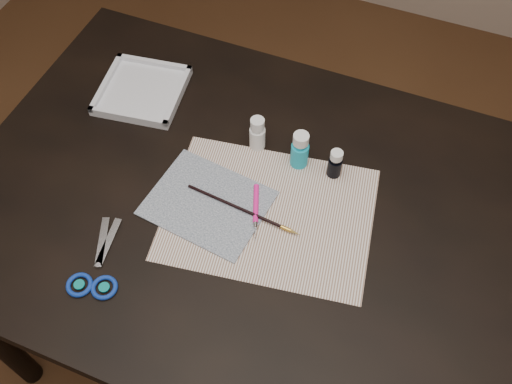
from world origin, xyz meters
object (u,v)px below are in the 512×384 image
at_px(canvas, 207,203).
at_px(paint_bottle_white, 257,133).
at_px(paper, 269,214).
at_px(paint_bottle_navy, 335,164).
at_px(paint_bottle_cyan, 300,150).
at_px(scissors, 97,257).
at_px(palette_tray, 142,90).

xyz_separation_m(canvas, paint_bottle_white, (0.04, 0.19, 0.04)).
height_order(paper, paint_bottle_navy, paint_bottle_navy).
xyz_separation_m(paint_bottle_white, paint_bottle_cyan, (0.11, -0.01, 0.00)).
distance_m(paper, paint_bottle_white, 0.19).
xyz_separation_m(paint_bottle_navy, scissors, (-0.38, -0.38, -0.03)).
bearing_deg(paint_bottle_navy, paint_bottle_white, 176.66).
xyz_separation_m(paper, scissors, (-0.28, -0.23, 0.00)).
bearing_deg(paint_bottle_white, paint_bottle_navy, -3.34).
height_order(paint_bottle_cyan, paint_bottle_navy, paint_bottle_cyan).
bearing_deg(paint_bottle_cyan, canvas, -129.29).
height_order(paint_bottle_navy, palette_tray, paint_bottle_navy).
xyz_separation_m(canvas, paint_bottle_navy, (0.23, 0.18, 0.03)).
relative_size(paint_bottle_cyan, paint_bottle_navy, 1.27).
bearing_deg(palette_tray, paper, -26.66).
height_order(canvas, palette_tray, palette_tray).
bearing_deg(paint_bottle_navy, scissors, -134.81).
bearing_deg(canvas, paint_bottle_cyan, 50.71).
height_order(paper, canvas, canvas).
relative_size(canvas, paint_bottle_navy, 3.24).
height_order(paint_bottle_cyan, palette_tray, paint_bottle_cyan).
bearing_deg(paper, paint_bottle_white, 119.51).
distance_m(paint_bottle_cyan, palette_tray, 0.44).
xyz_separation_m(paint_bottle_cyan, scissors, (-0.30, -0.38, -0.04)).
distance_m(paper, palette_tray, 0.47).
relative_size(paint_bottle_white, paint_bottle_navy, 1.16).
xyz_separation_m(paper, paint_bottle_cyan, (0.01, 0.15, 0.05)).
distance_m(paper, paint_bottle_cyan, 0.16).
relative_size(paint_bottle_cyan, scissors, 0.47).
relative_size(paint_bottle_white, palette_tray, 0.45).
relative_size(canvas, palette_tray, 1.25).
bearing_deg(paint_bottle_cyan, scissors, -127.97).
bearing_deg(canvas, paint_bottle_white, 78.19).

